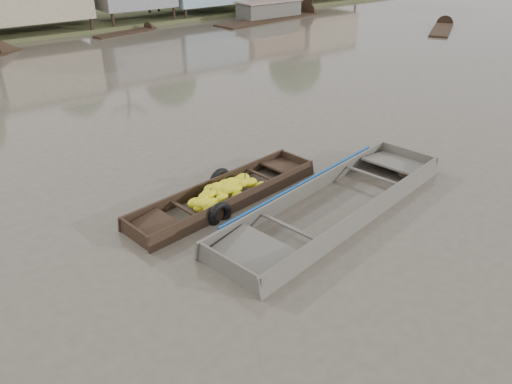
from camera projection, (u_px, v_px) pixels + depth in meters
ground at (293, 237)px, 11.90m from camera, size 120.00×120.00×0.00m
banana_boat at (224, 195)px, 13.39m from camera, size 5.97×2.18×0.81m
viewer_boat at (335, 207)px, 13.04m from camera, size 8.14×3.41×0.64m
distant_boats at (214, 25)px, 35.57m from camera, size 48.25×15.21×1.38m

